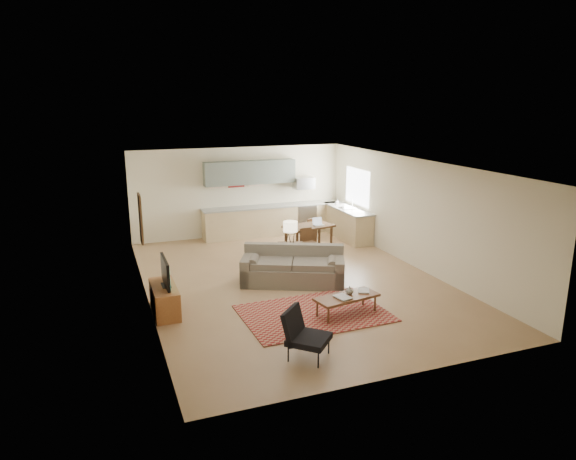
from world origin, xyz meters
name	(u,v)px	position (x,y,z in m)	size (l,w,h in m)	color
room	(293,224)	(0.00, 0.00, 1.35)	(9.00, 9.00, 9.00)	#926E49
kitchen_counter_back	(271,220)	(0.90, 4.18, 0.46)	(4.26, 0.64, 0.92)	tan
kitchen_counter_right	(347,223)	(2.93, 3.00, 0.46)	(0.64, 2.26, 0.92)	tan
kitchen_range	(304,218)	(2.00, 4.18, 0.45)	(0.62, 0.62, 0.90)	#A5A8AD
kitchen_microwave	(304,183)	(2.00, 4.20, 1.55)	(0.62, 0.40, 0.35)	#A5A8AD
upper_cabinets	(250,172)	(0.30, 4.33, 1.95)	(2.80, 0.34, 0.70)	slate
window_right	(357,187)	(3.23, 3.00, 1.55)	(0.02, 1.40, 1.05)	white
wall_art_left	(141,219)	(-3.21, 0.90, 1.55)	(0.06, 0.42, 1.10)	olive
triptych	(236,179)	(-0.10, 4.47, 1.75)	(1.70, 0.04, 0.50)	#FCE4C9
rug	(314,313)	(-0.28, -1.89, 0.01)	(2.78, 1.92, 0.02)	maroon
sofa	(293,266)	(-0.05, -0.14, 0.42)	(2.40, 1.04, 0.84)	#625A4B
coffee_table	(347,305)	(0.30, -2.13, 0.19)	(1.29, 0.51, 0.39)	#522D18
book_a	(338,299)	(0.06, -2.23, 0.40)	(0.32, 0.38, 0.03)	maroon
book_b	(358,290)	(0.64, -1.97, 0.39)	(0.33, 0.37, 0.02)	navy
vase	(349,290)	(0.39, -2.06, 0.47)	(0.17, 0.17, 0.17)	black
armchair	(309,335)	(-1.06, -3.47, 0.41)	(0.71, 0.71, 0.82)	black
tv_credenza	(165,299)	(-3.00, -0.79, 0.28)	(0.46, 1.20, 0.55)	brown
tv	(165,272)	(-2.95, -0.79, 0.83)	(0.09, 0.92, 0.55)	black
console_table	(290,258)	(0.19, 0.65, 0.35)	(0.61, 0.41, 0.71)	#392414
table_lamp	(290,232)	(0.19, 0.65, 0.99)	(0.34, 0.34, 0.57)	beige
dining_table	(309,237)	(1.38, 2.33, 0.34)	(1.33, 0.76, 0.67)	#392414
dining_chair_near	(309,242)	(1.11, 1.68, 0.38)	(0.36, 0.38, 0.75)	#392414
dining_chair_far	(309,230)	(1.65, 2.97, 0.37)	(0.35, 0.37, 0.74)	#392414
laptop	(319,222)	(1.65, 2.24, 0.78)	(0.28, 0.21, 0.21)	#A5A8AD
soap_bottle	(337,202)	(2.83, 3.51, 1.02)	(0.10, 0.11, 0.19)	#FCE4C9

